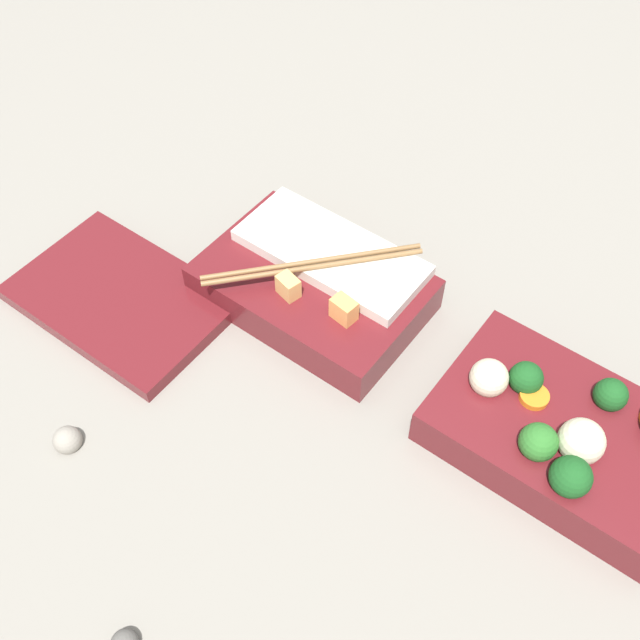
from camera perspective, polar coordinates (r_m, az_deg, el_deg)
name	(u,v)px	position (r m, az deg, el deg)	size (l,w,h in m)	color
ground_plane	(417,372)	(0.69, 7.43, -3.93)	(3.00, 3.00, 0.00)	gray
bento_tray_vegetable	(564,432)	(0.66, 18.12, -8.14)	(0.21, 0.14, 0.07)	maroon
bento_tray_rice	(315,283)	(0.72, -0.35, 2.81)	(0.21, 0.16, 0.06)	maroon
bento_lid	(121,298)	(0.76, -14.91, 1.61)	(0.21, 0.14, 0.01)	maroon
pebble_1	(68,440)	(0.68, -18.68, -8.66)	(0.02, 0.02, 0.02)	gray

